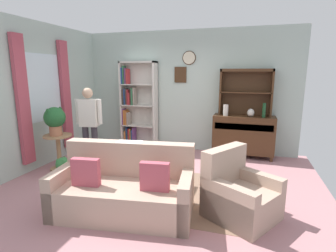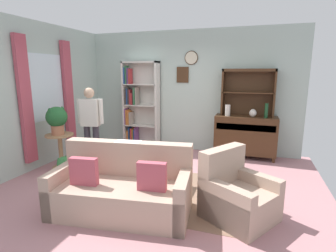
% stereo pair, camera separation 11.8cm
% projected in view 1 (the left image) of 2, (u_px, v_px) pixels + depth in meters
% --- Properties ---
extents(ground_plane, '(5.40, 4.60, 0.02)m').
position_uv_depth(ground_plane, '(159.00, 183.00, 4.51)').
color(ground_plane, '#B27A7F').
extents(wall_back, '(5.00, 0.09, 2.80)m').
position_uv_depth(wall_back, '(188.00, 91.00, 6.22)').
color(wall_back, '#ADC1B7').
rests_on(wall_back, ground_plane).
extents(wall_left, '(0.16, 4.20, 2.80)m').
position_uv_depth(wall_left, '(34.00, 96.00, 4.98)').
color(wall_left, '#ADC1B7').
rests_on(wall_left, ground_plane).
extents(area_rug, '(2.67, 1.77, 0.01)m').
position_uv_depth(area_rug, '(165.00, 191.00, 4.17)').
color(area_rug, '#846651').
rests_on(area_rug, ground_plane).
extents(bookshelf, '(0.90, 0.30, 2.10)m').
position_uv_depth(bookshelf, '(136.00, 107.00, 6.49)').
color(bookshelf, silver).
rests_on(bookshelf, ground_plane).
extents(sideboard, '(1.30, 0.45, 0.92)m').
position_uv_depth(sideboard, '(243.00, 134.00, 5.77)').
color(sideboard, '#422816').
rests_on(sideboard, ground_plane).
extents(sideboard_hutch, '(1.10, 0.26, 1.00)m').
position_uv_depth(sideboard_hutch, '(246.00, 86.00, 5.66)').
color(sideboard_hutch, '#422816').
rests_on(sideboard_hutch, sideboard).
extents(vase_tall, '(0.11, 0.11, 0.24)m').
position_uv_depth(vase_tall, '(226.00, 110.00, 5.70)').
color(vase_tall, beige).
rests_on(vase_tall, sideboard).
extents(vase_round, '(0.15, 0.15, 0.17)m').
position_uv_depth(vase_round, '(251.00, 113.00, 5.57)').
color(vase_round, beige).
rests_on(vase_round, sideboard).
extents(bottle_wine, '(0.07, 0.07, 0.30)m').
position_uv_depth(bottle_wine, '(264.00, 110.00, 5.46)').
color(bottle_wine, '#194223').
rests_on(bottle_wine, sideboard).
extents(couch_floral, '(1.90, 1.09, 0.90)m').
position_uv_depth(couch_floral, '(125.00, 190.00, 3.51)').
color(couch_floral, tan).
rests_on(couch_floral, ground_plane).
extents(armchair_floral, '(1.06, 1.05, 0.88)m').
position_uv_depth(armchair_floral, '(239.00, 195.00, 3.39)').
color(armchair_floral, tan).
rests_on(armchair_floral, ground_plane).
extents(plant_stand, '(0.52, 0.52, 0.68)m').
position_uv_depth(plant_stand, '(59.00, 148.00, 5.03)').
color(plant_stand, '#A87F56').
rests_on(plant_stand, ground_plane).
extents(potted_plant_large, '(0.39, 0.39, 0.54)m').
position_uv_depth(potted_plant_large, '(55.00, 119.00, 4.88)').
color(potted_plant_large, '#AD6B4C').
rests_on(potted_plant_large, plant_stand).
extents(potted_plant_small, '(0.25, 0.25, 0.35)m').
position_uv_depth(potted_plant_small, '(63.00, 165.00, 4.74)').
color(potted_plant_small, '#AD6B4C').
rests_on(potted_plant_small, ground_plane).
extents(person_reading, '(0.53, 0.26, 1.56)m').
position_uv_depth(person_reading, '(89.00, 122.00, 5.09)').
color(person_reading, '#38333D').
rests_on(person_reading, ground_plane).
extents(coffee_table, '(0.80, 0.50, 0.42)m').
position_uv_depth(coffee_table, '(154.00, 166.00, 4.27)').
color(coffee_table, '#422816').
rests_on(coffee_table, ground_plane).
extents(book_stack, '(0.21, 0.14, 0.10)m').
position_uv_depth(book_stack, '(156.00, 160.00, 4.24)').
color(book_stack, '#337247').
rests_on(book_stack, coffee_table).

